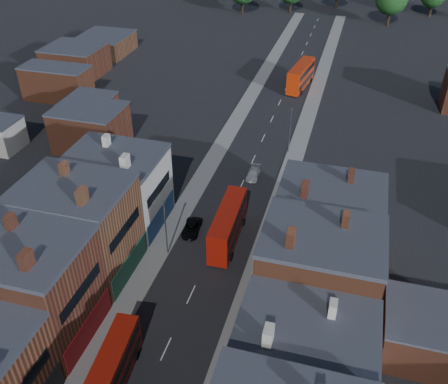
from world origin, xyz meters
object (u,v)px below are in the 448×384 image
Objects in this scene: car_2 at (191,228)px; car_3 at (253,173)px; ped_3 at (221,376)px; bus_1 at (228,225)px; bus_0 at (112,369)px; bus_2 at (301,75)px; ped_1 at (118,329)px.

car_2 reaches higher than car_3.
car_3 is 37.41m from ped_3.
ped_3 is (5.04, -20.77, -1.73)m from bus_1.
bus_1 is at bearing -10.37° from car_2.
bus_0 is 0.83× the size of bus_2.
ped_1 is (-7.03, -18.19, -1.74)m from bus_1.
ped_1 is at bearing 107.19° from bus_0.
bus_1 is at bearing 73.51° from bus_0.
ped_3 is at bearing -79.21° from bus_2.
car_2 is at bearing 173.74° from bus_1.
bus_0 is at bearing 95.03° from ped_1.
car_2 is at bearing -88.90° from bus_2.
ped_1 is at bearing 62.05° from ped_3.
bus_2 is at bearing 85.85° from car_3.
bus_1 is at bearing -90.71° from car_3.
car_3 is (-0.30, 16.26, -2.03)m from bus_1.
bus_0 is 24.25m from bus_1.
bus_2 is 7.57× the size of ped_3.
car_3 is at bearing 67.01° from car_2.
bus_2 reaches higher than car_3.
bus_0 is 2.38× the size of car_3.
car_3 is at bearing -84.44° from bus_2.
ped_3 is at bearing 11.88° from bus_0.
bus_2 reaches higher than ped_3.
bus_1 is 19.57m from ped_1.
ped_3 reaches higher than ped_1.
car_2 is 16.58m from car_3.
ped_1 is 12.34m from ped_3.
bus_0 is 0.89× the size of bus_1.
car_2 is at bearing -113.08° from ped_1.
bus_1 is 54.45m from bus_2.
bus_1 is (4.71, 23.78, 0.32)m from bus_0.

